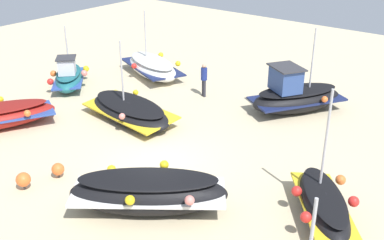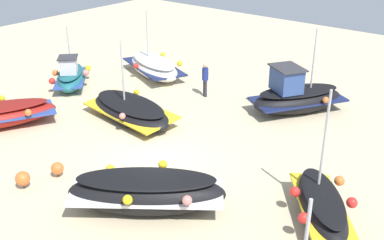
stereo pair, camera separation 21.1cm
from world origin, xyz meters
TOP-DOWN VIEW (x-y plane):
  - ground_plane at (0.00, 0.00)m, footprint 49.31×49.31m
  - fishing_boat_1 at (3.55, -2.04)m, footprint 5.03×2.55m
  - fishing_boat_2 at (-6.31, -0.58)m, footprint 3.38×3.79m
  - fishing_boat_3 at (6.92, -7.16)m, footprint 5.04×3.56m
  - fishing_boat_4 at (-1.78, -7.60)m, footprint 3.91×4.79m
  - fishing_boat_6 at (-1.82, 2.42)m, footprint 4.94×4.31m
  - fishing_boat_8 at (9.09, -3.03)m, footprint 3.51×3.44m
  - person_walking at (2.72, -6.47)m, footprint 0.32×0.32m
  - mooring_buoy_0 at (2.35, 4.19)m, footprint 0.50×0.50m
  - mooring_buoy_1 at (2.06, 2.99)m, footprint 0.45×0.45m

SIDE VIEW (x-z plane):
  - ground_plane at x=0.00m, z-range 0.00..0.00m
  - mooring_buoy_1 at x=2.06m, z-range 0.06..0.62m
  - mooring_buoy_0 at x=2.35m, z-range 0.07..0.71m
  - fishing_boat_1 at x=3.55m, z-range -1.35..2.32m
  - fishing_boat_2 at x=-6.31m, z-range -1.54..2.58m
  - fishing_boat_3 at x=6.92m, z-range -1.27..2.34m
  - fishing_boat_8 at x=9.09m, z-range -1.00..2.20m
  - fishing_boat_6 at x=-1.82m, z-range 0.04..1.33m
  - fishing_boat_4 at x=-1.78m, z-range -1.19..2.72m
  - person_walking at x=2.72m, z-range 0.13..1.86m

